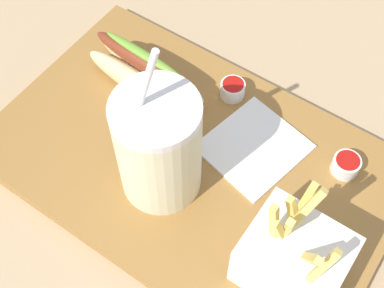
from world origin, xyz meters
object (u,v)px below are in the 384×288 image
(soda_cup, at_px, (159,147))
(hot_dog_1, at_px, (145,73))
(napkin_stack, at_px, (254,147))
(ketchup_cup_1, at_px, (346,164))
(fries_basket, at_px, (293,258))
(ketchup_cup_2, at_px, (233,89))

(soda_cup, relative_size, hot_dog_1, 1.28)
(soda_cup, bearing_deg, napkin_stack, -123.83)
(ketchup_cup_1, bearing_deg, napkin_stack, 18.44)
(fries_basket, relative_size, hot_dog_1, 0.80)
(ketchup_cup_2, height_order, napkin_stack, ketchup_cup_2)
(hot_dog_1, relative_size, ketchup_cup_2, 5.35)
(ketchup_cup_1, bearing_deg, fries_basket, 92.10)
(fries_basket, distance_m, napkin_stack, 0.16)
(soda_cup, distance_m, ketchup_cup_1, 0.22)
(fries_basket, xyz_separation_m, ketchup_cup_1, (0.01, -0.15, -0.03))
(ketchup_cup_2, bearing_deg, hot_dog_1, 27.56)
(soda_cup, xyz_separation_m, fries_basket, (-0.17, 0.01, -0.03))
(soda_cup, bearing_deg, ketchup_cup_2, -90.35)
(ketchup_cup_1, relative_size, ketchup_cup_2, 1.02)
(soda_cup, xyz_separation_m, ketchup_cup_1, (-0.17, -0.13, -0.06))
(hot_dog_1, distance_m, ketchup_cup_2, 0.11)
(hot_dog_1, bearing_deg, soda_cup, 134.50)
(fries_basket, bearing_deg, ketchup_cup_2, -43.75)
(soda_cup, relative_size, ketchup_cup_1, 6.69)
(fries_basket, distance_m, ketchup_cup_2, 0.24)
(fries_basket, relative_size, ketchup_cup_2, 4.28)
(fries_basket, bearing_deg, hot_dog_1, -22.67)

